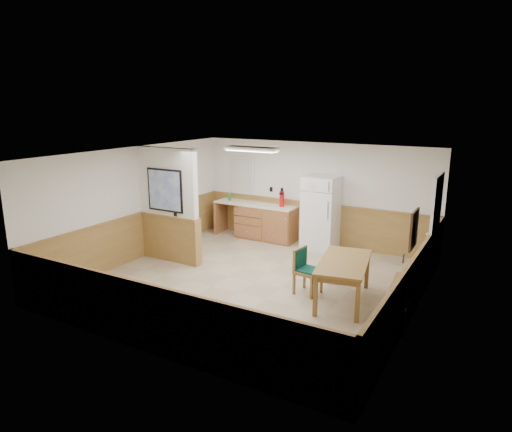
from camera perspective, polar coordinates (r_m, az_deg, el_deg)
The scene contains 20 objects.
ground at distance 9.03m, azimuth -0.27°, elevation -8.23°, with size 6.00×6.00×0.00m, color tan.
ceiling at distance 8.41m, azimuth -0.29°, elevation 7.74°, with size 6.00×6.00×0.02m, color white.
back_wall at distance 11.28m, azimuth 7.35°, elevation 2.79°, with size 6.00×0.02×2.50m, color white.
right_wall at distance 7.66m, azimuth 19.62°, elevation -3.28°, with size 0.02×6.00×2.50m, color white.
left_wall at distance 10.42m, azimuth -14.74°, elevation 1.52°, with size 0.02×6.00×2.50m, color white.
wainscot_back at distance 11.43m, azimuth 7.19°, elevation -0.92°, with size 6.00×0.04×1.00m, color #A58042.
wainscot_right at distance 7.90m, azimuth 19.03°, elevation -8.46°, with size 0.04×6.00×1.00m, color #A58042.
wainscot_left at distance 10.59m, azimuth -14.41°, elevation -2.46°, with size 0.04×6.00×1.00m, color #A58042.
partition_wall at distance 10.07m, azimuth -10.89°, elevation 1.20°, with size 1.50×0.20×2.50m.
kitchen_counter at distance 11.67m, azimuth 1.14°, elevation -0.69°, with size 2.20×0.61×1.00m.
exterior_door at distance 9.53m, azimuth 21.39°, elevation -1.37°, with size 0.07×1.02×2.15m.
kitchen_window at distance 12.14m, azimuth -1.88°, elevation 5.12°, with size 0.80×0.04×1.00m.
wall_painting at distance 7.30m, azimuth 19.12°, elevation -1.61°, with size 0.04×0.50×0.60m.
fluorescent_fixture at distance 9.94m, azimuth -0.56°, elevation 8.38°, with size 1.20×0.30×0.09m.
refrigerator at distance 10.90m, azimuth 8.09°, elevation 0.38°, with size 0.78×0.72×1.76m.
dining_table at distance 8.12m, azimuth 10.92°, elevation -6.17°, with size 1.08×1.72×0.75m.
dining_bench at distance 7.94m, azimuth 17.58°, elevation -9.45°, with size 0.51×1.65×0.45m.
dining_chair at distance 8.44m, azimuth 6.05°, elevation -6.35°, with size 0.63×0.48×0.85m.
fire_extinguisher at distance 11.32m, azimuth 3.25°, elevation 2.20°, with size 0.16×0.16×0.48m.
soap_bottle at distance 12.06m, azimuth -3.32°, elevation 2.39°, with size 0.06×0.06×0.20m, color #188430.
Camera 1 is at (4.17, -7.25, 3.41)m, focal length 32.00 mm.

